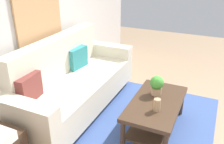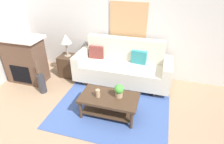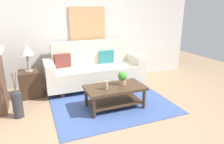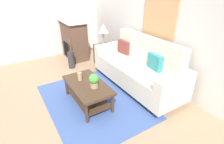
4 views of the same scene
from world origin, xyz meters
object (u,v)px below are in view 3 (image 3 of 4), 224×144
Objects in this scene: throw_pillow_teal at (106,57)px; side_table at (31,84)px; coffee_table at (115,92)px; throw_pillow_maroon at (62,61)px; framed_painting at (88,24)px; couch at (94,69)px; potted_plant_tabletop at (122,77)px; tabletop_vase at (106,85)px; table_lamp at (27,51)px; floor_vase at (18,105)px.

throw_pillow_teal reaches higher than side_table.
side_table is at bearing 141.05° from coffee_table.
throw_pillow_maroon is at bearing 180.00° from throw_pillow_teal.
framed_painting is (0.71, 0.34, 0.77)m from throw_pillow_maroon.
framed_painting is at bearing 90.65° from coffee_table.
potted_plant_tabletop is at bearing -80.32° from couch.
potted_plant_tabletop reaches higher than coffee_table.
side_table is 1.92m from framed_painting.
tabletop_vase reaches higher than side_table.
coffee_table is at bearing -104.02° from throw_pillow_teal.
coffee_table is at bearing -89.35° from framed_painting.
potted_plant_tabletop is (0.38, 0.11, 0.06)m from tabletop_vase.
throw_pillow_maroon is at bearing 170.03° from couch.
throw_pillow_teal is at bearing 5.50° from table_lamp.
floor_vase is (-1.67, -0.93, -0.20)m from couch.
coffee_table is (0.02, -1.23, -0.12)m from couch.
couch reaches higher than side_table.
throw_pillow_maroon is 1.00× the size of throw_pillow_teal.
throw_pillow_maroon is 1.58m from coffee_table.
coffee_table is 0.32m from potted_plant_tabletop.
table_lamp is at bearing 141.05° from coffee_table.
coffee_table is 1.96× the size of side_table.
couch reaches higher than throw_pillow_teal.
side_table is 0.98× the size of table_lamp.
couch is 14.51× the size of tabletop_vase.
potted_plant_tabletop is at bearing -96.88° from throw_pillow_teal.
framed_painting is at bearing 136.29° from throw_pillow_teal.
table_lamp is (0.00, 0.00, 0.71)m from side_table.
couch is 6.33× the size of throw_pillow_teal.
side_table is at bearing 145.52° from potted_plant_tabletop.
framed_painting reaches higher than throw_pillow_teal.
table_lamp is (-1.80, -0.17, 0.31)m from throw_pillow_teal.
tabletop_vase is 2.00m from framed_painting.
coffee_table is 1.93× the size of table_lamp.
throw_pillow_maroon is 1.52m from tabletop_vase.
framed_painting reaches higher than tabletop_vase.
throw_pillow_maroon and throw_pillow_teal have the same top height.
throw_pillow_maroon is 1.50m from floor_vase.
potted_plant_tabletop is (-0.16, -1.30, -0.11)m from throw_pillow_teal.
couch is 4.07× the size of side_table.
floor_vase is at bearing 172.64° from potted_plant_tabletop.
throw_pillow_maroon reaches higher than potted_plant_tabletop.
table_lamp is at bearing 75.09° from floor_vase.
floor_vase is at bearing 166.71° from tabletop_vase.
potted_plant_tabletop is 0.57× the size of floor_vase.
framed_painting reaches higher than floor_vase.
throw_pillow_maroon is at bearing 118.47° from coffee_table.
throw_pillow_teal is 0.63× the size of table_lamp.
table_lamp reaches higher than throw_pillow_teal.
throw_pillow_maroon is 1.07m from throw_pillow_teal.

